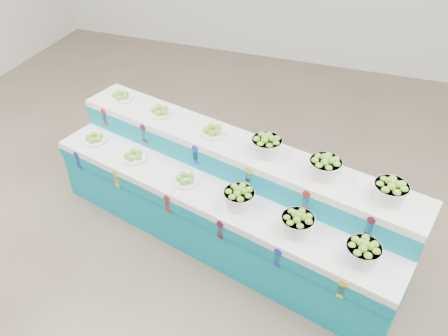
{
  "coord_description": "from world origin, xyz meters",
  "views": [
    {
      "loc": [
        0.9,
        -2.64,
        3.52
      ],
      "look_at": [
        -0.23,
        0.57,
        0.87
      ],
      "focal_mm": 36.77,
      "sensor_mm": 36.0,
      "label": 1
    }
  ],
  "objects": [
    {
      "name": "basket_upper_right",
      "position": [
        1.23,
        0.42,
        1.12
      ],
      "size": [
        0.34,
        0.34,
        0.2
      ],
      "primitive_type": null,
      "rotation": [
        0.0,
        0.0,
        -0.25
      ],
      "color": "silver",
      "rests_on": "display_stand"
    },
    {
      "name": "plate_upper_right",
      "position": [
        -0.45,
        0.86,
        1.07
      ],
      "size": [
        0.31,
        0.31,
        0.09
      ],
      "primitive_type": "cylinder",
      "rotation": [
        0.0,
        0.0,
        -0.25
      ],
      "color": "white",
      "rests_on": "display_stand"
    },
    {
      "name": "basket_upper_mid",
      "position": [
        0.69,
        0.56,
        1.12
      ],
      "size": [
        0.34,
        0.34,
        0.2
      ],
      "primitive_type": null,
      "rotation": [
        0.0,
        0.0,
        -0.25
      ],
      "color": "silver",
      "rests_on": "display_stand"
    },
    {
      "name": "plate_upper_mid",
      "position": [
        -1.1,
        1.03,
        1.07
      ],
      "size": [
        0.31,
        0.31,
        0.09
      ],
      "primitive_type": "cylinder",
      "rotation": [
        0.0,
        0.0,
        -0.25
      ],
      "color": "white",
      "rests_on": "display_stand"
    },
    {
      "name": "display_stand",
      "position": [
        -0.23,
        0.57,
        0.51
      ],
      "size": [
        3.81,
        1.84,
        1.02
      ],
      "primitive_type": null,
      "rotation": [
        0.0,
        0.0,
        -0.25
      ],
      "color": "#0B92AC",
      "rests_on": "ground"
    },
    {
      "name": "plate_upper_left",
      "position": [
        -1.65,
        1.17,
        1.07
      ],
      "size": [
        0.31,
        0.31,
        0.09
      ],
      "primitive_type": "cylinder",
      "rotation": [
        0.0,
        0.0,
        -0.25
      ],
      "color": "white",
      "rests_on": "display_stand"
    },
    {
      "name": "basket_upper_left",
      "position": [
        0.13,
        0.71,
        1.12
      ],
      "size": [
        0.34,
        0.34,
        0.2
      ],
      "primitive_type": null,
      "rotation": [
        0.0,
        0.0,
        -0.25
      ],
      "color": "silver",
      "rests_on": "display_stand"
    },
    {
      "name": "basket_lower_mid",
      "position": [
        0.57,
        0.12,
        0.82
      ],
      "size": [
        0.34,
        0.34,
        0.2
      ],
      "primitive_type": null,
      "rotation": [
        0.0,
        0.0,
        -0.25
      ],
      "color": "silver",
      "rests_on": "display_stand"
    },
    {
      "name": "basket_lower_left",
      "position": [
        0.01,
        0.27,
        0.82
      ],
      "size": [
        0.34,
        0.34,
        0.2
      ],
      "primitive_type": null,
      "rotation": [
        0.0,
        0.0,
        -0.25
      ],
      "color": "silver",
      "rests_on": "display_stand"
    },
    {
      "name": "basket_lower_right",
      "position": [
        1.12,
        -0.02,
        0.82
      ],
      "size": [
        0.34,
        0.34,
        0.2
      ],
      "primitive_type": null,
      "rotation": [
        0.0,
        0.0,
        -0.25
      ],
      "color": "silver",
      "rests_on": "display_stand"
    },
    {
      "name": "plate_lower_right",
      "position": [
        -0.57,
        0.42,
        0.77
      ],
      "size": [
        0.31,
        0.31,
        0.09
      ],
      "primitive_type": "cylinder",
      "rotation": [
        0.0,
        0.0,
        -0.25
      ],
      "color": "white",
      "rests_on": "display_stand"
    },
    {
      "name": "ground",
      "position": [
        0.0,
        0.0,
        0.0
      ],
      "size": [
        10.0,
        10.0,
        0.0
      ],
      "primitive_type": "plane",
      "color": "brown",
      "rests_on": "ground"
    },
    {
      "name": "plate_lower_mid",
      "position": [
        -1.21,
        0.59,
        0.77
      ],
      "size": [
        0.31,
        0.31,
        0.09
      ],
      "primitive_type": "cylinder",
      "rotation": [
        0.0,
        0.0,
        -0.25
      ],
      "color": "white",
      "rests_on": "display_stand"
    },
    {
      "name": "plate_lower_left",
      "position": [
        -1.76,
        0.73,
        0.77
      ],
      "size": [
        0.31,
        0.31,
        0.09
      ],
      "primitive_type": "cylinder",
      "rotation": [
        0.0,
        0.0,
        -0.25
      ],
      "color": "white",
      "rests_on": "display_stand"
    }
  ]
}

